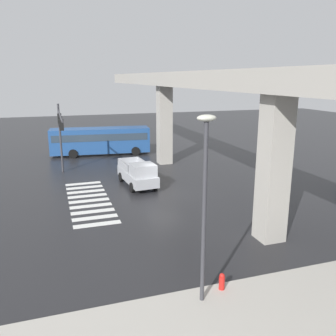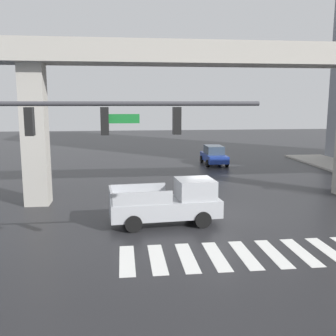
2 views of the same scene
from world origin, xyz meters
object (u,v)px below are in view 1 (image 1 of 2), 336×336
(street_lamp_near_corner, at_px, (205,190))
(traffic_signal_mast, at_px, (60,126))
(city_bus, at_px, (101,139))
(fire_hydrant, at_px, (222,283))
(pickup_truck, at_px, (138,174))

(street_lamp_near_corner, bearing_deg, traffic_signal_mast, -167.66)
(city_bus, relative_size, fire_hydrant, 12.95)
(pickup_truck, xyz_separation_m, city_bus, (-13.12, -1.13, 0.73))
(pickup_truck, bearing_deg, fire_hydrant, -0.97)
(pickup_truck, height_order, fire_hydrant, pickup_truck)
(pickup_truck, distance_m, city_bus, 13.19)
(pickup_truck, bearing_deg, traffic_signal_mast, -124.89)
(street_lamp_near_corner, height_order, fire_hydrant, street_lamp_near_corner)
(pickup_truck, height_order, street_lamp_near_corner, street_lamp_near_corner)
(city_bus, bearing_deg, pickup_truck, 4.94)
(city_bus, relative_size, traffic_signal_mast, 1.27)
(pickup_truck, xyz_separation_m, fire_hydrant, (15.18, -0.26, -0.56))
(street_lamp_near_corner, bearing_deg, city_bus, 179.67)
(pickup_truck, xyz_separation_m, street_lamp_near_corner, (15.58, -1.30, 3.57))
(city_bus, relative_size, street_lamp_near_corner, 1.52)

